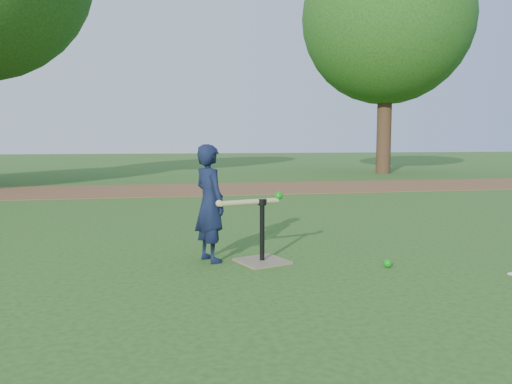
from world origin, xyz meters
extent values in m
plane|color=#285116|center=(0.00, 0.00, 0.00)|extent=(80.00, 80.00, 0.00)
cube|color=brown|center=(0.00, 7.50, 0.01)|extent=(24.00, 3.00, 0.01)
imported|color=black|center=(-0.85, 0.40, 0.57)|extent=(0.41, 0.49, 1.13)
sphere|color=#0C8E12|center=(0.73, -0.18, 0.04)|extent=(0.08, 0.08, 0.08)
cube|color=#806D51|center=(-0.36, 0.25, 0.01)|extent=(0.55, 0.55, 0.02)
cylinder|color=black|center=(-0.36, 0.25, 0.30)|extent=(0.05, 0.05, 0.55)
cylinder|color=black|center=(-0.36, 0.25, 0.58)|extent=(0.08, 0.08, 0.06)
cylinder|color=tan|center=(-0.48, 0.23, 0.59)|extent=(0.59, 0.22, 0.05)
sphere|color=tan|center=(-0.78, 0.19, 0.59)|extent=(0.06, 0.06, 0.06)
sphere|color=#0C8E12|center=(-0.19, 0.30, 0.64)|extent=(0.08, 0.08, 0.08)
cylinder|color=#382316|center=(6.50, 12.00, 1.71)|extent=(0.50, 0.50, 3.42)
sphere|color=#285B19|center=(6.50, 12.00, 5.30)|extent=(5.80, 5.80, 5.80)
camera|label=1|loc=(-1.34, -4.35, 1.17)|focal=35.00mm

